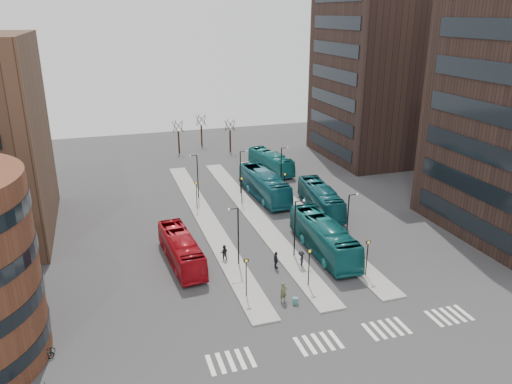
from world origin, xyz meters
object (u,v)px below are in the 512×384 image
object	(u,v)px
commuter_b	(276,260)
commuter_c	(301,260)
bicycle_far	(44,350)
commuter_a	(224,253)
teal_bus_d	(271,162)
bicycle_mid	(43,356)
teal_bus_c	(321,198)
teal_bus_a	(324,237)
red_bus	(181,249)
suitcase	(295,301)
traveller	(283,292)
teal_bus_b	(264,185)

from	to	relation	value
commuter_b	commuter_c	distance (m)	2.50
commuter_b	bicycle_far	size ratio (longest dim) A/B	1.17
commuter_a	bicycle_far	xyz separation A→B (m)	(-16.47, -10.54, -0.45)
teal_bus_d	commuter_b	xyz separation A→B (m)	(-10.25, -30.73, -0.64)
bicycle_mid	bicycle_far	world-z (taller)	bicycle_mid
commuter_a	commuter_c	size ratio (longest dim) A/B	0.93
teal_bus_c	teal_bus_a	bearing A→B (deg)	-106.85
teal_bus_c	commuter_c	distance (m)	15.84
red_bus	commuter_b	xyz separation A→B (m)	(8.72, -4.08, -0.61)
commuter_c	commuter_b	bearing A→B (deg)	-84.57
suitcase	traveller	distance (m)	1.27
teal_bus_d	commuter_a	xyz separation A→B (m)	(-14.71, -27.48, -0.69)
teal_bus_d	commuter_c	bearing A→B (deg)	-113.45
traveller	bicycle_far	distance (m)	19.54
teal_bus_a	teal_bus_d	world-z (taller)	teal_bus_a
teal_bus_a	commuter_b	bearing A→B (deg)	-161.74
teal_bus_c	commuter_b	distance (m)	16.71
red_bus	traveller	size ratio (longest dim) A/B	5.79
suitcase	teal_bus_c	size ratio (longest dim) A/B	0.05
traveller	bicycle_mid	bearing A→B (deg)	172.08
suitcase	teal_bus_d	size ratio (longest dim) A/B	0.05
red_bus	teal_bus_c	world-z (taller)	teal_bus_c
bicycle_mid	teal_bus_c	bearing A→B (deg)	-69.78
commuter_a	traveller	bearing A→B (deg)	124.21
traveller	bicycle_far	bearing A→B (deg)	170.05
commuter_c	bicycle_mid	world-z (taller)	commuter_c
teal_bus_c	commuter_b	world-z (taller)	teal_bus_c
red_bus	teal_bus_c	distance (m)	21.29
teal_bus_a	commuter_c	size ratio (longest dim) A/B	6.95
bicycle_far	commuter_a	bearing A→B (deg)	-60.98
suitcase	teal_bus_d	bearing A→B (deg)	94.78
teal_bus_a	commuter_a	bearing A→B (deg)	173.58
traveller	bicycle_mid	size ratio (longest dim) A/B	1.24
teal_bus_b	commuter_b	xyz separation A→B (m)	(-5.39, -19.62, -0.90)
teal_bus_b	red_bus	bearing A→B (deg)	-134.74
commuter_b	teal_bus_d	bearing A→B (deg)	-17.76
teal_bus_c	bicycle_mid	xyz separation A→B (m)	(-31.63, -20.80, -1.17)
teal_bus_c	commuter_c	xyz separation A→B (m)	(-8.29, -13.48, -0.71)
teal_bus_b	commuter_b	size ratio (longest dim) A/B	7.17
suitcase	bicycle_mid	distance (m)	20.40
suitcase	bicycle_far	bearing A→B (deg)	-156.94
suitcase	traveller	size ratio (longest dim) A/B	0.31
teal_bus_b	commuter_b	distance (m)	20.37
traveller	bicycle_far	world-z (taller)	traveller
commuter_c	bicycle_mid	size ratio (longest dim) A/B	1.20
commuter_c	bicycle_mid	distance (m)	24.47
commuter_b	bicycle_mid	xyz separation A→B (m)	(-20.94, -7.99, -0.45)
suitcase	teal_bus_a	distance (m)	10.78
teal_bus_c	teal_bus_d	size ratio (longest dim) A/B	1.05
teal_bus_a	commuter_a	distance (m)	10.61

